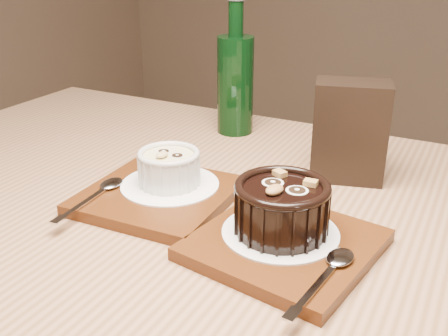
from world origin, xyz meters
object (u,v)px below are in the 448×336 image
(table, at_px, (218,280))
(ramekin_white, at_px, (169,166))
(ramekin_dark, at_px, (282,205))
(green_bottle, at_px, (235,81))
(condiment_stand, at_px, (350,131))
(tray_right, at_px, (285,245))
(tray_left, at_px, (159,196))

(table, xyz_separation_m, ramekin_white, (-0.09, 0.03, 0.13))
(table, distance_m, ramekin_dark, 0.17)
(ramekin_white, distance_m, green_bottle, 0.28)
(table, xyz_separation_m, condiment_stand, (0.10, 0.19, 0.16))
(condiment_stand, bearing_deg, tray_right, -91.18)
(table, height_order, ramekin_white, ramekin_white)
(tray_right, bearing_deg, ramekin_dark, 135.24)
(table, relative_size, ramekin_white, 14.84)
(ramekin_white, height_order, green_bottle, green_bottle)
(table, relative_size, condiment_stand, 8.61)
(ramekin_white, bearing_deg, green_bottle, 108.22)
(table, bearing_deg, ramekin_dark, -12.68)
(tray_left, bearing_deg, ramekin_dark, -8.31)
(condiment_stand, distance_m, green_bottle, 0.25)
(tray_right, xyz_separation_m, ramekin_dark, (-0.01, 0.01, 0.04))
(ramekin_white, height_order, ramekin_dark, ramekin_dark)
(table, distance_m, ramekin_white, 0.16)
(ramekin_white, height_order, condiment_stand, condiment_stand)
(tray_left, height_order, condiment_stand, condiment_stand)
(tray_right, bearing_deg, condiment_stand, 88.82)
(tray_right, relative_size, condiment_stand, 1.29)
(tray_right, bearing_deg, tray_left, 169.40)
(ramekin_white, relative_size, tray_right, 0.45)
(tray_right, height_order, condiment_stand, condiment_stand)
(green_bottle, bearing_deg, condiment_stand, -24.32)
(tray_right, height_order, ramekin_dark, ramekin_dark)
(table, height_order, green_bottle, green_bottle)
(tray_left, bearing_deg, tray_right, -10.60)
(ramekin_dark, bearing_deg, ramekin_white, 176.48)
(tray_right, relative_size, ramekin_dark, 1.73)
(table, bearing_deg, ramekin_white, 163.01)
(tray_left, relative_size, ramekin_white, 2.22)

